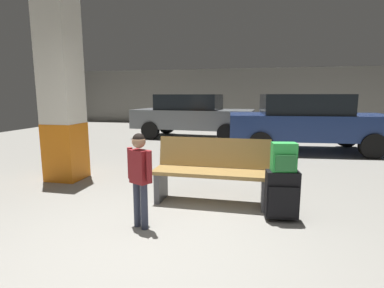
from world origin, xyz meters
The scene contains 9 objects.
ground_plane centered at (0.00, 4.00, -0.05)m, with size 18.00×18.00×0.10m, color gray.
garage_back_wall centered at (0.00, 12.86, 1.40)m, with size 18.00×0.12×2.80m, color slate.
structural_pillar centered at (-2.22, 2.10, 1.54)m, with size 0.57×0.57×3.10m.
bench centered at (0.48, 1.51, 0.44)m, with size 1.60×0.53×0.89m.
suitcase centered at (1.39, 1.06, 0.32)m, with size 0.40×0.27×0.60m.
backpack_bright centered at (1.39, 1.06, 0.77)m, with size 0.30×0.23×0.34m.
child centered at (-0.18, 0.51, 0.67)m, with size 0.34×0.27×1.08m.
parked_car_far centered at (-1.13, 7.67, 0.81)m, with size 4.19×1.98×1.51m.
parked_car_near centered at (2.37, 5.84, 0.81)m, with size 4.23×2.07×1.51m.
Camera 1 is at (1.06, -2.46, 1.49)m, focal length 27.66 mm.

